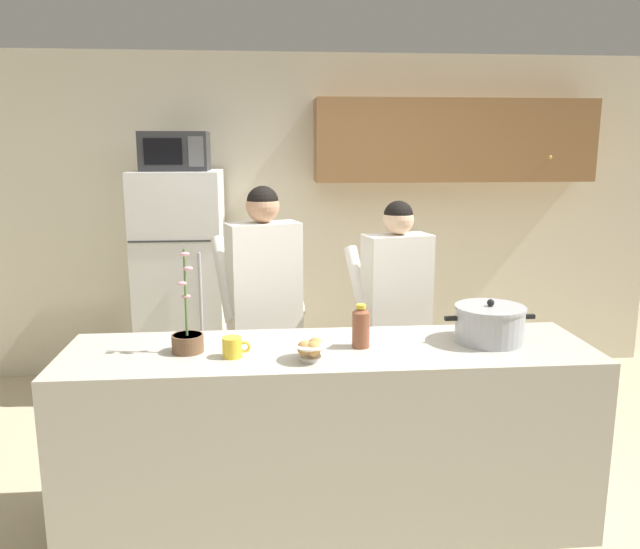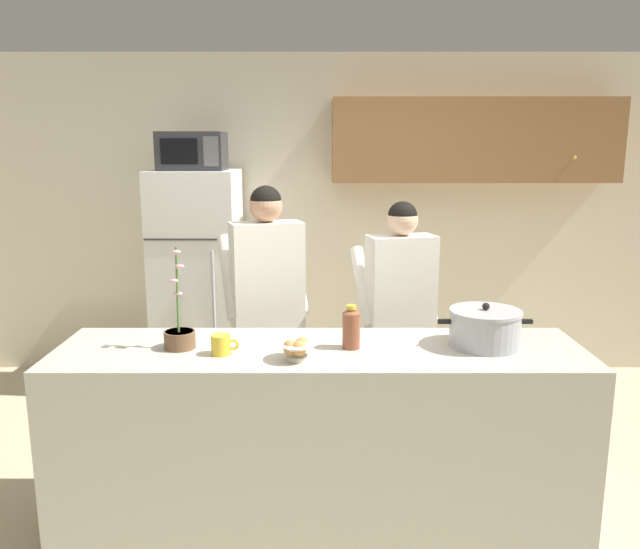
{
  "view_description": "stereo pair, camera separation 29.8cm",
  "coord_description": "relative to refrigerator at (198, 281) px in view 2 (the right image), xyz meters",
  "views": [
    {
      "loc": [
        -0.3,
        -2.88,
        1.88
      ],
      "look_at": [
        0.0,
        0.55,
        1.17
      ],
      "focal_mm": 35.1,
      "sensor_mm": 36.0,
      "label": 1
    },
    {
      "loc": [
        -0.0,
        -2.89,
        1.88
      ],
      "look_at": [
        0.0,
        0.55,
        1.17
      ],
      "focal_mm": 35.1,
      "sensor_mm": 36.0,
      "label": 2
    }
  ],
  "objects": [
    {
      "name": "ground_plane",
      "position": [
        0.95,
        -1.85,
        -0.85
      ],
      "size": [
        14.0,
        14.0,
        0.0
      ],
      "primitive_type": "plane",
      "color": "#C6B793"
    },
    {
      "name": "back_wall_unit",
      "position": [
        1.19,
        0.4,
        0.58
      ],
      "size": [
        6.0,
        0.48,
        2.6
      ],
      "color": "beige",
      "rests_on": "ground"
    },
    {
      "name": "kitchen_island",
      "position": [
        0.95,
        -1.85,
        -0.39
      ],
      "size": [
        2.56,
        0.68,
        0.92
      ],
      "primitive_type": "cube",
      "color": "#BCB7A8",
      "rests_on": "ground"
    },
    {
      "name": "refrigerator",
      "position": [
        0.0,
        0.0,
        0.0
      ],
      "size": [
        0.64,
        0.68,
        1.7
      ],
      "color": "white",
      "rests_on": "ground"
    },
    {
      "name": "microwave",
      "position": [
        0.0,
        -0.02,
        0.99
      ],
      "size": [
        0.48,
        0.37,
        0.28
      ],
      "color": "#2D2D30",
      "rests_on": "refrigerator"
    },
    {
      "name": "person_near_pot",
      "position": [
        0.63,
        -1.1,
        0.18
      ],
      "size": [
        0.59,
        0.53,
        1.66
      ],
      "color": "black",
      "rests_on": "ground"
    },
    {
      "name": "person_by_sink",
      "position": [
        1.43,
        -1.09,
        0.12
      ],
      "size": [
        0.55,
        0.49,
        1.56
      ],
      "color": "#726656",
      "rests_on": "ground"
    },
    {
      "name": "cooking_pot",
      "position": [
        1.75,
        -1.82,
        0.16
      ],
      "size": [
        0.46,
        0.35,
        0.22
      ],
      "color": "#ADAFB5",
      "rests_on": "kitchen_island"
    },
    {
      "name": "coffee_mug",
      "position": [
        0.48,
        -1.94,
        0.12
      ],
      "size": [
        0.13,
        0.09,
        0.1
      ],
      "color": "yellow",
      "rests_on": "kitchen_island"
    },
    {
      "name": "bread_bowl",
      "position": [
        0.84,
        -2.02,
        0.12
      ],
      "size": [
        0.19,
        0.19,
        0.1
      ],
      "color": "white",
      "rests_on": "kitchen_island"
    },
    {
      "name": "bottle_near_edge",
      "position": [
        1.1,
        -1.85,
        0.17
      ],
      "size": [
        0.09,
        0.09,
        0.21
      ],
      "color": "brown",
      "rests_on": "kitchen_island"
    },
    {
      "name": "potted_orchid",
      "position": [
        0.27,
        -1.85,
        0.14
      ],
      "size": [
        0.15,
        0.15,
        0.49
      ],
      "color": "brown",
      "rests_on": "kitchen_island"
    }
  ]
}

